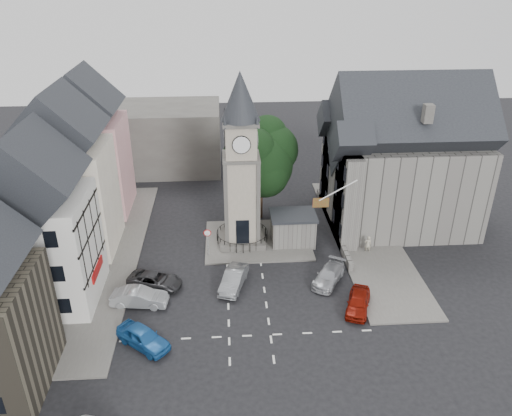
{
  "coord_description": "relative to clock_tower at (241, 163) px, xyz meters",
  "views": [
    {
      "loc": [
        -1.39,
        -33.59,
        24.45
      ],
      "look_at": [
        1.14,
        5.0,
        5.07
      ],
      "focal_mm": 35.0,
      "sensor_mm": 36.0,
      "label": 1
    }
  ],
  "objects": [
    {
      "name": "east_boundary_wall",
      "position": [
        9.2,
        2.01,
        -7.67
      ],
      "size": [
        0.4,
        16.0,
        0.9
      ],
      "primitive_type": "cube",
      "color": "#635F5B",
      "rests_on": "ground"
    },
    {
      "name": "car_island_east",
      "position": [
        7.0,
        -7.17,
        -7.48
      ],
      "size": [
        3.82,
        4.69,
        1.28
      ],
      "primitive_type": "imported",
      "rotation": [
        0.0,
        0.0,
        -0.55
      ],
      "color": "#9B9DA2",
      "rests_on": "ground"
    },
    {
      "name": "car_west_silver",
      "position": [
        -8.43,
        -9.33,
        -7.39
      ],
      "size": [
        4.57,
        2.04,
        1.46
      ],
      "primitive_type": "imported",
      "rotation": [
        0.0,
        0.0,
        1.46
      ],
      "color": "#A7ABAF",
      "rests_on": "ground"
    },
    {
      "name": "car_west_blue",
      "position": [
        -7.51,
        -13.99,
        -7.39
      ],
      "size": [
        4.38,
        4.04,
        1.45
      ],
      "primitive_type": "imported",
      "rotation": [
        0.0,
        0.0,
        0.88
      ],
      "color": "#1D59A0",
      "rests_on": "ground"
    },
    {
      "name": "stone_shelter",
      "position": [
        4.8,
        -0.49,
        -6.57
      ],
      "size": [
        4.3,
        3.3,
        3.08
      ],
      "color": "#635F5B",
      "rests_on": "ground"
    },
    {
      "name": "backdrop_west",
      "position": [
        -12.0,
        20.01,
        -4.12
      ],
      "size": [
        20.0,
        10.0,
        8.0
      ],
      "primitive_type": "cube",
      "color": "#4C4944",
      "rests_on": "ground"
    },
    {
      "name": "terrace_cream",
      "position": [
        -15.5,
        0.01,
        -1.54
      ],
      "size": [
        8.1,
        7.6,
        12.8
      ],
      "color": "beige",
      "rests_on": "ground"
    },
    {
      "name": "warning_sign_post",
      "position": [
        -3.2,
        -2.56,
        -6.09
      ],
      "size": [
        0.7,
        0.19,
        2.85
      ],
      "color": "black",
      "rests_on": "ground"
    },
    {
      "name": "ground",
      "position": [
        0.0,
        -7.99,
        -8.12
      ],
      "size": [
        120.0,
        120.0,
        0.0
      ],
      "primitive_type": "plane",
      "color": "black",
      "rests_on": "ground"
    },
    {
      "name": "flagpole",
      "position": [
        8.0,
        -3.99,
        -1.12
      ],
      "size": [
        3.68,
        0.1,
        2.74
      ],
      "color": "white",
      "rests_on": "ground"
    },
    {
      "name": "car_east_red",
      "position": [
        8.54,
        -10.99,
        -7.42
      ],
      "size": [
        2.99,
        4.4,
        1.39
      ],
      "primitive_type": "imported",
      "rotation": [
        0.0,
        0.0,
        -0.36
      ],
      "color": "maroon",
      "rests_on": "ground"
    },
    {
      "name": "town_tree",
      "position": [
        2.0,
        5.01,
        -1.15
      ],
      "size": [
        7.2,
        7.2,
        10.8
      ],
      "color": "black",
      "rests_on": "ground"
    },
    {
      "name": "pedestrian",
      "position": [
        11.5,
        -2.76,
        -7.26
      ],
      "size": [
        0.64,
        0.43,
        1.72
      ],
      "primitive_type": "imported",
      "rotation": [
        0.0,
        0.0,
        3.11
      ],
      "color": "#A7A18A",
      "rests_on": "ground"
    },
    {
      "name": "car_west_grey",
      "position": [
        -7.5,
        -6.96,
        -7.49
      ],
      "size": [
        4.96,
        3.39,
        1.26
      ],
      "primitive_type": "imported",
      "rotation": [
        0.0,
        0.0,
        1.26
      ],
      "color": "#2B2B2D",
      "rests_on": "ground"
    },
    {
      "name": "pavement_east",
      "position": [
        12.0,
        0.01,
        -8.05
      ],
      "size": [
        6.0,
        26.0,
        0.14
      ],
      "primitive_type": "cube",
      "color": "#595651",
      "rests_on": "ground"
    },
    {
      "name": "central_island",
      "position": [
        1.5,
        0.01,
        -8.04
      ],
      "size": [
        10.0,
        8.0,
        0.16
      ],
      "primitive_type": "cube",
      "color": "#595651",
      "rests_on": "ground"
    },
    {
      "name": "road_markings",
      "position": [
        0.0,
        -13.49,
        -8.12
      ],
      "size": [
        20.0,
        8.0,
        0.01
      ],
      "primitive_type": "cube",
      "color": "silver",
      "rests_on": "ground"
    },
    {
      "name": "east_building",
      "position": [
        15.59,
        3.01,
        -1.86
      ],
      "size": [
        14.4,
        11.4,
        12.6
      ],
      "color": "#635F5B",
      "rests_on": "ground"
    },
    {
      "name": "terrace_pink",
      "position": [
        -15.5,
        8.01,
        -1.54
      ],
      "size": [
        8.1,
        7.6,
        12.8
      ],
      "color": "pink",
      "rests_on": "ground"
    },
    {
      "name": "clock_tower",
      "position": [
        0.0,
        0.0,
        0.0
      ],
      "size": [
        4.86,
        4.86,
        16.25
      ],
      "color": "#4C4944",
      "rests_on": "ground"
    },
    {
      "name": "car_island_silver",
      "position": [
        -1.0,
        -7.34,
        -7.4
      ],
      "size": [
        2.75,
        4.65,
        1.45
      ],
      "primitive_type": "imported",
      "rotation": [
        0.0,
        0.0,
        -0.3
      ],
      "color": "gray",
      "rests_on": "ground"
    },
    {
      "name": "pavement_west",
      "position": [
        -12.5,
        -1.99,
        -8.05
      ],
      "size": [
        6.0,
        30.0,
        0.14
      ],
      "primitive_type": "cube",
      "color": "#595651",
      "rests_on": "ground"
    },
    {
      "name": "terrace_tudor",
      "position": [
        -15.5,
        -7.99,
        -1.93
      ],
      "size": [
        8.1,
        7.6,
        12.0
      ],
      "color": "silver",
      "rests_on": "ground"
    }
  ]
}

